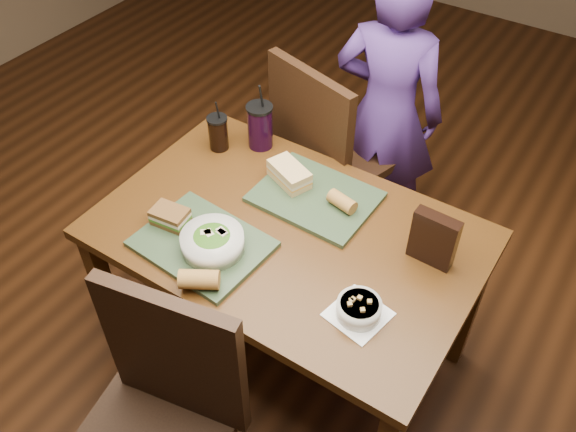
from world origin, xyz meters
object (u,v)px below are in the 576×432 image
object	(u,v)px
diner	(387,113)
tray_near	(202,244)
cup_cola	(218,133)
chip_bag	(434,239)
chair_far	(321,155)
baguette_near	(199,279)
dining_table	(288,248)
salad_bowl	(212,241)
cup_berry	(260,126)
soup_bowl	(359,309)
tray_far	(315,197)
sandwich_near	(170,217)
sandwich_far	(289,174)
chair_near	(159,417)
baguette_far	(342,202)

from	to	relation	value
diner	tray_near	xyz separation A→B (m)	(-0.13, -1.12, 0.07)
cup_cola	chip_bag	size ratio (longest dim) A/B	1.13
chair_far	cup_cola	distance (m)	0.51
chair_far	baguette_near	bearing A→B (deg)	-82.14
dining_table	chip_bag	size ratio (longest dim) A/B	6.68
diner	chip_bag	size ratio (longest dim) A/B	7.05
dining_table	cup_cola	size ratio (longest dim) A/B	5.90
chair_far	salad_bowl	world-z (taller)	chair_far
salad_bowl	cup_berry	size ratio (longest dim) A/B	0.73
soup_bowl	cup_berry	world-z (taller)	cup_berry
chair_far	dining_table	bearing A→B (deg)	-69.86
salad_bowl	chair_far	bearing A→B (deg)	94.82
tray_far	salad_bowl	bearing A→B (deg)	-109.65
dining_table	salad_bowl	distance (m)	0.30
sandwich_near	sandwich_far	world-z (taller)	sandwich_far
tray_far	soup_bowl	distance (m)	0.53
dining_table	cup_berry	bearing A→B (deg)	136.09
cup_cola	diner	bearing A→B (deg)	58.19
tray_far	chip_bag	bearing A→B (deg)	-5.70
sandwich_near	sandwich_far	size ratio (longest dim) A/B	0.70
tray_far	chair_near	bearing A→B (deg)	-89.33
chip_bag	cup_cola	bearing A→B (deg)	176.11
chair_near	diner	xyz separation A→B (m)	(-0.07, 1.61, 0.12)
tray_near	baguette_near	bearing A→B (deg)	-52.70
tray_near	sandwich_near	bearing A→B (deg)	174.58
cup_berry	sandwich_far	bearing A→B (deg)	-31.32
chair_far	diner	bearing A→B (deg)	63.13
diner	cup_cola	bearing A→B (deg)	49.09
chair_near	sandwich_near	world-z (taller)	chair_near
soup_bowl	sandwich_far	distance (m)	0.63
chip_bag	dining_table	bearing A→B (deg)	-160.90
baguette_near	chip_bag	distance (m)	0.75
dining_table	baguette_far	world-z (taller)	baguette_far
baguette_far	chip_bag	bearing A→B (deg)	-7.01
sandwich_near	baguette_near	world-z (taller)	baguette_near
chair_near	chip_bag	distance (m)	1.00
chair_far	sandwich_near	world-z (taller)	chair_far
sandwich_far	chip_bag	bearing A→B (deg)	-5.84
cup_berry	tray_far	bearing A→B (deg)	-23.55
tray_far	cup_cola	distance (m)	0.48
salad_bowl	sandwich_near	xyz separation A→B (m)	(-0.20, 0.02, -0.01)
tray_far	salad_bowl	world-z (taller)	salad_bowl
salad_bowl	soup_bowl	size ratio (longest dim) A/B	1.08
sandwich_near	baguette_near	bearing A→B (deg)	-32.05
chair_far	chair_near	bearing A→B (deg)	-80.21
salad_bowl	baguette_near	world-z (taller)	salad_bowl
diner	baguette_far	world-z (taller)	diner
tray_near	tray_far	size ratio (longest dim) A/B	1.00
sandwich_far	dining_table	bearing A→B (deg)	-57.92
soup_bowl	sandwich_far	size ratio (longest dim) A/B	1.02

